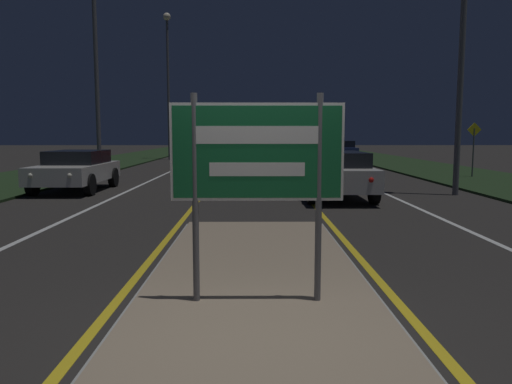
# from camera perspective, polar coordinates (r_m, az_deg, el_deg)

# --- Properties ---
(ground_plane) EXTENTS (160.00, 160.00, 0.00)m
(ground_plane) POSITION_cam_1_polar(r_m,az_deg,el_deg) (4.89, 0.20, -16.13)
(ground_plane) COLOR #282623
(median_island) EXTENTS (2.81, 9.83, 0.10)m
(median_island) POSITION_cam_1_polar(r_m,az_deg,el_deg) (5.56, 0.12, -12.83)
(median_island) COLOR #999993
(median_island) RESTS_ON ground_plane
(verge_left) EXTENTS (5.00, 100.00, 0.08)m
(verge_left) POSITION_cam_1_polar(r_m,az_deg,el_deg) (26.34, -21.47, 2.16)
(verge_left) COLOR #1E3319
(verge_left) RESTS_ON ground_plane
(verge_right) EXTENTS (5.00, 100.00, 0.08)m
(verge_right) POSITION_cam_1_polar(r_m,az_deg,el_deg) (26.37, 20.82, 2.19)
(verge_right) COLOR #1E3319
(verge_right) RESTS_ON ground_plane
(centre_line_yellow_left) EXTENTS (0.12, 70.00, 0.01)m
(centre_line_yellow_left) POSITION_cam_1_polar(r_m,az_deg,el_deg) (29.61, -3.42, 2.98)
(centre_line_yellow_left) COLOR gold
(centre_line_yellow_left) RESTS_ON ground_plane
(centre_line_yellow_right) EXTENTS (0.12, 70.00, 0.01)m
(centre_line_yellow_right) POSITION_cam_1_polar(r_m,az_deg,el_deg) (29.62, 2.76, 2.99)
(centre_line_yellow_right) COLOR gold
(centre_line_yellow_right) RESTS_ON ground_plane
(lane_line_white_left) EXTENTS (0.12, 70.00, 0.01)m
(lane_line_white_left) POSITION_cam_1_polar(r_m,az_deg,el_deg) (29.86, -8.43, 2.95)
(lane_line_white_left) COLOR silver
(lane_line_white_left) RESTS_ON ground_plane
(lane_line_white_right) EXTENTS (0.12, 70.00, 0.01)m
(lane_line_white_right) POSITION_cam_1_polar(r_m,az_deg,el_deg) (29.88, 7.76, 2.97)
(lane_line_white_right) COLOR silver
(lane_line_white_right) RESTS_ON ground_plane
(edge_line_white_left) EXTENTS (0.10, 70.00, 0.01)m
(edge_line_white_left) POSITION_cam_1_polar(r_m,az_deg,el_deg) (30.42, -14.04, 2.89)
(edge_line_white_left) COLOR silver
(edge_line_white_left) RESTS_ON ground_plane
(edge_line_white_right) EXTENTS (0.10, 70.00, 0.01)m
(edge_line_white_right) POSITION_cam_1_polar(r_m,az_deg,el_deg) (30.45, 13.36, 2.92)
(edge_line_white_right) COLOR silver
(edge_line_white_right) RESTS_ON ground_plane
(highway_sign) EXTENTS (1.82, 0.07, 2.22)m
(highway_sign) POSITION_cam_1_polar(r_m,az_deg,el_deg) (5.24, 0.12, 3.60)
(highway_sign) COLOR #56565B
(highway_sign) RESTS_ON median_island
(streetlight_left_near) EXTENTS (0.49, 0.49, 9.61)m
(streetlight_left_near) POSITION_cam_1_polar(r_m,az_deg,el_deg) (22.56, -17.91, 16.74)
(streetlight_left_near) COLOR #56565B
(streetlight_left_near) RESTS_ON ground_plane
(streetlight_left_far) EXTENTS (0.54, 0.54, 10.52)m
(streetlight_left_far) POSITION_cam_1_polar(r_m,az_deg,el_deg) (37.78, -10.04, 13.96)
(streetlight_left_far) COLOR #56565B
(streetlight_left_far) RESTS_ON ground_plane
(car_receding_0) EXTENTS (1.93, 4.71, 1.38)m
(car_receding_0) POSITION_cam_1_polar(r_m,az_deg,el_deg) (15.03, 8.98, 2.22)
(car_receding_0) COLOR silver
(car_receding_0) RESTS_ON ground_plane
(car_receding_1) EXTENTS (2.00, 4.35, 1.49)m
(car_receding_1) POSITION_cam_1_polar(r_m,az_deg,el_deg) (24.31, 5.45, 4.01)
(car_receding_1) COLOR black
(car_receding_1) RESTS_ON ground_plane
(car_receding_2) EXTENTS (1.93, 4.27, 1.44)m
(car_receding_2) POSITION_cam_1_polar(r_m,az_deg,el_deg) (34.76, 9.55, 4.71)
(car_receding_2) COLOR navy
(car_receding_2) RESTS_ON ground_plane
(car_receding_3) EXTENTS (2.00, 4.44, 1.42)m
(car_receding_3) POSITION_cam_1_polar(r_m,az_deg,el_deg) (45.88, 6.90, 5.20)
(car_receding_3) COLOR #4C514C
(car_receding_3) RESTS_ON ground_plane
(car_approaching_0) EXTENTS (1.98, 4.30, 1.34)m
(car_approaching_0) POSITION_cam_1_polar(r_m,az_deg,el_deg) (17.71, -19.86, 2.48)
(car_approaching_0) COLOR silver
(car_approaching_0) RESTS_ON ground_plane
(car_approaching_1) EXTENTS (1.87, 4.58, 1.55)m
(car_approaching_1) POSITION_cam_1_polar(r_m,az_deg,el_deg) (27.30, -6.00, 4.34)
(car_approaching_1) COLOR maroon
(car_approaching_1) RESTS_ON ground_plane
(warning_sign) EXTENTS (0.60, 0.06, 2.29)m
(warning_sign) POSITION_cam_1_polar(r_m,az_deg,el_deg) (23.18, 23.61, 5.04)
(warning_sign) COLOR #56565B
(warning_sign) RESTS_ON verge_right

